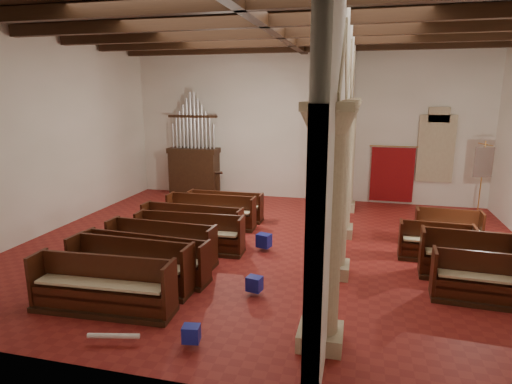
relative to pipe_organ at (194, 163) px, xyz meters
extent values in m
plane|color=maroon|center=(4.50, -5.50, -1.37)|extent=(14.00, 14.00, 0.00)
plane|color=#301E10|center=(4.50, -5.50, 4.63)|extent=(14.00, 14.00, 0.00)
cube|color=white|center=(4.50, 0.50, 1.63)|extent=(14.00, 0.02, 6.00)
cube|color=white|center=(4.50, -11.50, 1.63)|extent=(14.00, 0.02, 6.00)
cube|color=white|center=(-2.50, -5.50, 1.63)|extent=(0.02, 12.00, 6.00)
cube|color=#C6BA93|center=(6.30, -10.00, -1.22)|extent=(0.75, 0.75, 0.30)
cylinder|color=#C6BA93|center=(6.30, -10.00, 0.58)|extent=(0.56, 0.56, 3.30)
cube|color=#C6BA93|center=(6.30, -7.00, -1.22)|extent=(0.75, 0.75, 0.30)
cylinder|color=#C6BA93|center=(6.30, -7.00, 0.58)|extent=(0.56, 0.56, 3.30)
cube|color=#C6BA93|center=(6.30, -4.00, -1.22)|extent=(0.75, 0.75, 0.30)
cylinder|color=#C6BA93|center=(6.30, -4.00, 0.58)|extent=(0.56, 0.56, 3.30)
cube|color=#C6BA93|center=(6.30, -1.00, -1.22)|extent=(0.75, 0.75, 0.30)
cylinder|color=#C6BA93|center=(6.30, -1.00, 0.58)|extent=(0.56, 0.56, 3.30)
cube|color=white|center=(6.30, -5.50, 3.66)|extent=(0.25, 11.90, 1.93)
cube|color=#39816A|center=(9.50, 0.48, 0.83)|extent=(1.00, 0.03, 2.20)
cube|color=#331F10|center=(0.00, 0.00, -0.47)|extent=(2.00, 0.80, 1.80)
cube|color=#331F10|center=(0.00, 0.00, 0.53)|extent=(2.10, 0.85, 0.20)
cube|color=#321910|center=(1.02, 0.00, -1.33)|extent=(0.49, 0.49, 0.09)
cube|color=#321910|center=(1.02, 0.00, -0.89)|extent=(0.24, 0.24, 0.96)
cube|color=#321910|center=(1.02, -0.07, -0.36)|extent=(0.52, 0.46, 0.17)
cube|color=maroon|center=(8.00, 0.42, -0.22)|extent=(1.60, 0.06, 2.10)
cylinder|color=#C48E3D|center=(8.00, 0.40, 0.88)|extent=(1.80, 0.04, 0.04)
cone|color=#331F10|center=(10.62, -1.69, -1.30)|extent=(0.41, 0.41, 0.14)
cylinder|color=#C48E3D|center=(10.62, -1.69, 0.00)|extent=(0.04, 0.04, 2.74)
cylinder|color=#C48E3D|center=(10.62, -1.69, 1.26)|extent=(0.26, 0.77, 0.03)
cube|color=navy|center=(10.62, -1.71, 0.69)|extent=(0.61, 0.20, 0.97)
cube|color=navy|center=(4.19, -10.59, -1.13)|extent=(0.32, 0.28, 0.29)
cube|color=navy|center=(4.75, -8.46, -1.12)|extent=(0.36, 0.31, 0.31)
cube|color=navy|center=(4.35, -5.80, -1.09)|extent=(0.43, 0.39, 0.36)
cylinder|color=white|center=(2.88, -10.84, -1.21)|extent=(0.89, 0.28, 0.09)
cylinder|color=silver|center=(2.11, -9.01, -1.21)|extent=(0.83, 0.40, 0.09)
cube|color=#331F10|center=(2.05, -9.86, -1.32)|extent=(2.89, 0.88, 0.11)
cube|color=#502611|center=(2.05, -9.91, -1.03)|extent=(2.73, 0.55, 0.47)
cube|color=#502611|center=(2.05, -9.67, -0.77)|extent=(2.71, 0.21, 1.00)
cube|color=#502611|center=(0.65, -9.84, -0.77)|extent=(0.10, 0.63, 1.00)
cube|color=#502611|center=(3.44, -9.84, -0.77)|extent=(0.10, 0.63, 1.00)
cube|color=beige|center=(2.05, -9.91, -0.77)|extent=(2.62, 0.51, 0.05)
cube|color=#331F10|center=(2.05, -8.83, -1.32)|extent=(2.83, 0.81, 0.11)
cube|color=#491B0F|center=(2.05, -8.88, -1.03)|extent=(2.67, 0.49, 0.47)
cube|color=#491B0F|center=(2.05, -8.64, -0.76)|extent=(2.66, 0.14, 1.00)
cube|color=#491B0F|center=(0.68, -8.81, -0.76)|extent=(0.09, 0.63, 1.00)
cube|color=#491B0F|center=(3.42, -8.81, -0.76)|extent=(0.09, 0.63, 1.00)
cube|color=beige|center=(2.05, -8.88, -0.76)|extent=(2.56, 0.44, 0.05)
cube|color=#331F10|center=(2.06, -8.24, -1.32)|extent=(3.18, 0.86, 0.10)
cube|color=#4B2010|center=(2.06, -8.29, -1.06)|extent=(3.01, 0.56, 0.43)
cube|color=#4B2010|center=(2.06, -8.07, -0.82)|extent=(2.99, 0.25, 0.91)
cube|color=#4B2010|center=(0.52, -8.22, -0.82)|extent=(0.10, 0.58, 0.91)
cube|color=#4B2010|center=(3.60, -8.22, -0.82)|extent=(0.10, 0.58, 0.91)
cube|color=beige|center=(2.06, -8.29, -0.82)|extent=(2.89, 0.52, 0.05)
cube|color=#331F10|center=(2.04, -7.33, -1.32)|extent=(2.86, 0.83, 0.10)
cube|color=#40130D|center=(2.04, -7.38, -1.05)|extent=(2.69, 0.52, 0.45)
cube|color=#40130D|center=(2.04, -7.15, -0.79)|extent=(2.68, 0.19, 0.95)
cube|color=#40130D|center=(0.66, -7.31, -0.79)|extent=(0.10, 0.60, 0.95)
cube|color=#40130D|center=(3.42, -7.31, -0.79)|extent=(0.10, 0.60, 0.95)
cube|color=beige|center=(2.04, -7.38, -0.79)|extent=(2.58, 0.48, 0.05)
cube|color=#331F10|center=(2.40, -6.34, -1.32)|extent=(2.99, 0.81, 0.10)
cube|color=#43190E|center=(2.40, -6.39, -1.05)|extent=(2.83, 0.51, 0.44)
cube|color=#43190E|center=(2.40, -6.16, -0.81)|extent=(2.82, 0.18, 0.93)
cube|color=#43190E|center=(0.95, -6.32, -0.81)|extent=(0.09, 0.59, 0.93)
cube|color=#43190E|center=(3.85, -6.32, -0.81)|extent=(0.09, 0.59, 0.93)
cube|color=beige|center=(2.40, -6.39, -0.81)|extent=(2.72, 0.46, 0.05)
cube|color=#331F10|center=(2.07, -5.38, -1.32)|extent=(3.08, 0.77, 0.09)
cube|color=#4C1310|center=(2.07, -5.43, -1.06)|extent=(2.92, 0.48, 0.43)
cube|color=#4C1310|center=(2.07, -5.21, -0.83)|extent=(2.91, 0.16, 0.90)
cube|color=#4C1310|center=(0.58, -5.36, -0.83)|extent=(0.09, 0.57, 0.90)
cube|color=#4C1310|center=(3.57, -5.36, -0.83)|extent=(0.09, 0.57, 0.90)
cube|color=beige|center=(2.07, -5.43, -0.83)|extent=(2.80, 0.43, 0.05)
cube|color=#331F10|center=(2.23, -4.16, -1.32)|extent=(2.87, 0.73, 0.10)
cube|color=#47160F|center=(2.23, -4.21, -1.05)|extent=(2.71, 0.43, 0.44)
cube|color=#47160F|center=(2.23, -3.98, -0.80)|extent=(2.71, 0.11, 0.94)
cube|color=#47160F|center=(0.83, -4.14, -0.80)|extent=(0.08, 0.59, 0.94)
cube|color=#47160F|center=(3.62, -4.14, -0.80)|extent=(0.08, 0.59, 0.94)
cube|color=beige|center=(2.23, -4.21, -0.80)|extent=(2.61, 0.39, 0.05)
cube|color=#331F10|center=(2.41, -3.25, -1.33)|extent=(2.58, 0.64, 0.09)
cube|color=#41180E|center=(2.41, -3.29, -1.08)|extent=(2.43, 0.37, 0.41)
cube|color=#41180E|center=(2.41, -3.08, -0.85)|extent=(2.43, 0.07, 0.86)
cube|color=#41180E|center=(1.15, -3.23, -0.85)|extent=(0.06, 0.54, 0.86)
cube|color=#41180E|center=(3.66, -3.23, -0.85)|extent=(0.06, 0.54, 0.86)
cube|color=beige|center=(2.41, -3.29, -0.85)|extent=(2.34, 0.33, 0.05)
cube|color=#331F10|center=(9.30, -7.65, -1.32)|extent=(1.88, 0.79, 0.10)
cube|color=#4D1910|center=(9.30, -7.70, -1.05)|extent=(1.71, 0.49, 0.44)
cube|color=#4D1910|center=(9.30, -7.48, -0.80)|extent=(1.70, 0.16, 0.94)
cube|color=#4D1910|center=(8.41, -7.63, -0.80)|extent=(0.10, 0.59, 0.94)
cube|color=beige|center=(9.30, -7.70, -0.80)|extent=(1.64, 0.44, 0.05)
cube|color=#331F10|center=(9.31, -6.49, -1.32)|extent=(2.11, 0.87, 0.11)
cube|color=#43100E|center=(9.31, -6.55, -1.02)|extent=(1.94, 0.54, 0.48)
cube|color=#43100E|center=(9.31, -6.30, -0.76)|extent=(1.92, 0.19, 1.01)
cube|color=#43100E|center=(8.32, -6.47, -0.76)|extent=(0.11, 0.64, 1.01)
cube|color=beige|center=(9.31, -6.55, -0.76)|extent=(1.86, 0.50, 0.05)
cube|color=#331F10|center=(8.79, -5.41, -1.33)|extent=(1.84, 0.71, 0.09)
cube|color=#46200F|center=(8.79, -5.46, -1.07)|extent=(1.68, 0.43, 0.41)
cube|color=#46200F|center=(8.79, -5.25, -0.84)|extent=(1.67, 0.13, 0.87)
cube|color=#46200F|center=(7.92, -5.39, -0.84)|extent=(0.08, 0.55, 0.87)
cube|color=#46200F|center=(9.66, -5.39, -0.84)|extent=(0.08, 0.55, 0.87)
cube|color=beige|center=(8.79, -5.46, -0.84)|extent=(1.61, 0.39, 0.05)
cube|color=#331F10|center=(9.27, -4.25, -1.32)|extent=(1.76, 0.77, 0.10)
cube|color=#4E1610|center=(9.27, -4.30, -1.05)|extent=(1.60, 0.46, 0.45)
cube|color=#4E1610|center=(9.27, -4.07, -0.80)|extent=(1.59, 0.13, 0.95)
cube|color=#4E1610|center=(8.44, -4.23, -0.80)|extent=(0.09, 0.60, 0.95)
cube|color=#4E1610|center=(10.10, -4.23, -0.80)|extent=(0.09, 0.60, 0.95)
cube|color=beige|center=(9.27, -4.30, -0.80)|extent=(1.53, 0.42, 0.05)
camera|label=1|loc=(6.82, -16.61, 2.80)|focal=30.00mm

